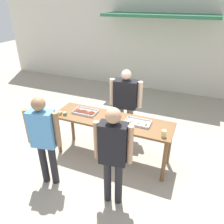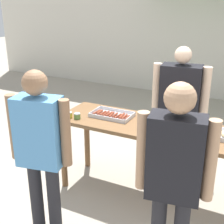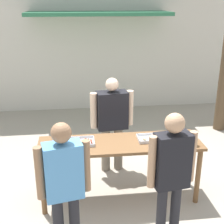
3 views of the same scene
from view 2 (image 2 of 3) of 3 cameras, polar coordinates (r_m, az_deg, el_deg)
The scene contains 9 objects.
ground_plane at distance 3.67m, azimuth 8.05°, elevation -15.20°, with size 24.00×24.00×0.00m, color #A39989.
serving_table at distance 3.29m, azimuth 8.70°, elevation -4.50°, with size 2.23×0.65×0.87m.
food_tray_sausages at distance 3.47m, azimuth -0.01°, elevation -0.56°, with size 0.45×0.28×0.04m.
food_tray_buns at distance 3.17m, azimuth 17.41°, elevation -3.61°, with size 0.45×0.26×0.05m.
condiment_jar_mustard at distance 3.46m, azimuth -7.87°, elevation -0.52°, with size 0.07×0.07×0.06m.
condiment_jar_ketchup at distance 3.41m, azimuth -6.39°, elevation -0.73°, with size 0.07×0.07×0.06m.
person_server_behind_table at distance 3.93m, azimuth 12.26°, elevation 2.19°, with size 0.69×0.32×1.58m.
person_customer_holding_hotdog at distance 2.72m, azimuth -12.96°, elevation -5.78°, with size 0.55×0.29×1.59m.
person_customer_with_cup at distance 2.26m, azimuth 11.28°, elevation -10.75°, with size 0.54×0.26×1.63m.
Camera 2 is at (0.88, -2.85, 2.14)m, focal length 50.00 mm.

